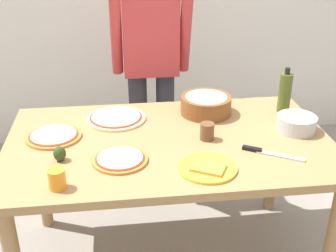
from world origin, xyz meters
The scene contains 13 objects.
dining_table centered at (0.00, 0.00, 0.67)m, with size 1.60×0.96×0.76m.
person_cook centered at (-0.02, 0.76, 0.94)m, with size 0.49×0.25×1.62m.
pizza_raw_on_board centered at (-0.26, 0.27, 0.77)m, with size 0.32×0.32×0.02m.
pizza_cooked_on_tray centered at (-0.57, 0.09, 0.77)m, with size 0.27×0.27×0.02m.
pizza_second_cooked centered at (-0.25, -0.18, 0.77)m, with size 0.25×0.25×0.02m.
plate_with_slice centered at (0.13, -0.30, 0.77)m, with size 0.26×0.26×0.02m.
popcorn_bowl centered at (0.24, 0.29, 0.82)m, with size 0.28×0.28×0.11m.
mixing_bowl_steel centered at (0.66, 0.02, 0.80)m, with size 0.20×0.20×0.08m.
olive_oil_bottle centered at (0.68, 0.26, 0.87)m, with size 0.07×0.07×0.26m.
cup_orange centered at (-0.50, -0.37, 0.80)m, with size 0.07×0.07×0.09m, color orange.
cup_small_brown centered at (0.18, -0.02, 0.80)m, with size 0.07×0.07×0.09m, color brown.
chef_knife centered at (0.43, -0.19, 0.77)m, with size 0.26×0.17×0.02m.
avocado centered at (-0.51, -0.14, 0.80)m, with size 0.06×0.06×0.07m, color #2D4219.
Camera 1 is at (-0.24, -1.89, 1.76)m, focal length 46.66 mm.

